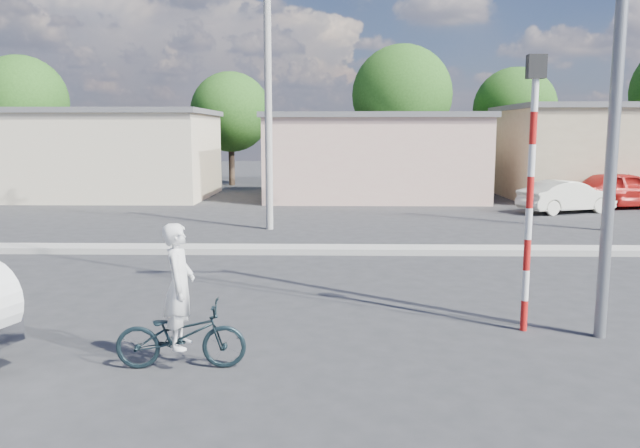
{
  "coord_description": "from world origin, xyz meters",
  "views": [
    {
      "loc": [
        0.11,
        -8.32,
        3.2
      ],
      "look_at": [
        -0.17,
        4.44,
        1.3
      ],
      "focal_mm": 35.0,
      "sensor_mm": 36.0,
      "label": 1
    }
  ],
  "objects_px": {
    "bicycle": "(181,335)",
    "streetlight": "(611,9)",
    "car_cream": "(566,197)",
    "cyclist": "(180,308)",
    "traffic_pole": "(531,171)",
    "car_red": "(623,190)"
  },
  "relations": [
    {
      "from": "bicycle",
      "to": "streetlight",
      "type": "distance_m",
      "value": 7.71
    },
    {
      "from": "car_cream",
      "to": "streetlight",
      "type": "xyz_separation_m",
      "value": [
        -5.22,
        -15.29,
        4.32
      ]
    },
    {
      "from": "cyclist",
      "to": "traffic_pole",
      "type": "bearing_deg",
      "value": -74.64
    },
    {
      "from": "traffic_pole",
      "to": "cyclist",
      "type": "bearing_deg",
      "value": -161.46
    },
    {
      "from": "cyclist",
      "to": "car_red",
      "type": "distance_m",
      "value": 23.14
    },
    {
      "from": "car_red",
      "to": "traffic_pole",
      "type": "height_order",
      "value": "traffic_pole"
    },
    {
      "from": "car_red",
      "to": "traffic_pole",
      "type": "distance_m",
      "value": 18.93
    },
    {
      "from": "car_red",
      "to": "traffic_pole",
      "type": "relative_size",
      "value": 1.05
    },
    {
      "from": "car_cream",
      "to": "car_red",
      "type": "xyz_separation_m",
      "value": [
        2.9,
        1.53,
        0.14
      ]
    },
    {
      "from": "car_cream",
      "to": "car_red",
      "type": "bearing_deg",
      "value": -84.03
    },
    {
      "from": "bicycle",
      "to": "traffic_pole",
      "type": "height_order",
      "value": "traffic_pole"
    },
    {
      "from": "traffic_pole",
      "to": "streetlight",
      "type": "height_order",
      "value": "streetlight"
    },
    {
      "from": "car_cream",
      "to": "bicycle",
      "type": "bearing_deg",
      "value": 124.08
    },
    {
      "from": "streetlight",
      "to": "cyclist",
      "type": "bearing_deg",
      "value": -166.8
    },
    {
      "from": "car_red",
      "to": "streetlight",
      "type": "height_order",
      "value": "streetlight"
    },
    {
      "from": "bicycle",
      "to": "car_red",
      "type": "relative_size",
      "value": 0.39
    },
    {
      "from": "bicycle",
      "to": "car_cream",
      "type": "distance_m",
      "value": 20.19
    },
    {
      "from": "bicycle",
      "to": "traffic_pole",
      "type": "bearing_deg",
      "value": -74.64
    },
    {
      "from": "bicycle",
      "to": "car_cream",
      "type": "relative_size",
      "value": 0.45
    },
    {
      "from": "traffic_pole",
      "to": "streetlight",
      "type": "bearing_deg",
      "value": -17.73
    },
    {
      "from": "cyclist",
      "to": "traffic_pole",
      "type": "xyz_separation_m",
      "value": [
        5.16,
        1.73,
        1.74
      ]
    },
    {
      "from": "car_cream",
      "to": "traffic_pole",
      "type": "xyz_separation_m",
      "value": [
        -6.16,
        -14.99,
        1.95
      ]
    }
  ]
}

